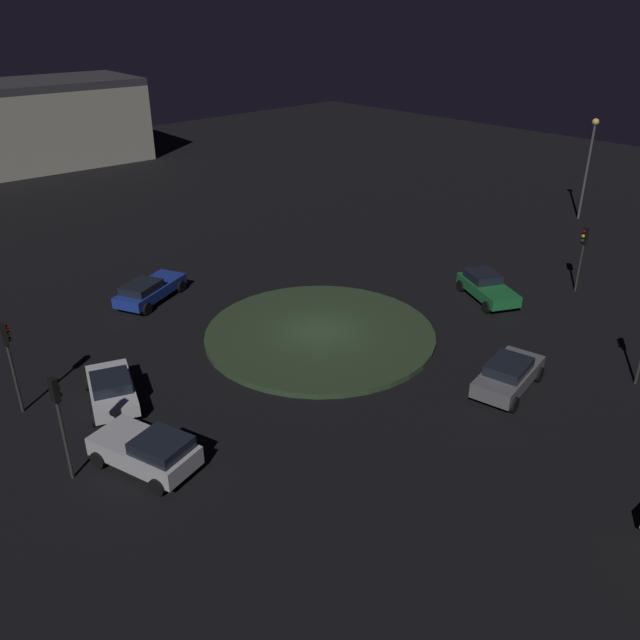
{
  "coord_description": "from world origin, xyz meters",
  "views": [
    {
      "loc": [
        21.2,
        -20.22,
        15.51
      ],
      "look_at": [
        0.0,
        0.0,
        0.92
      ],
      "focal_mm": 36.65,
      "sensor_mm": 36.0,
      "label": 1
    }
  ],
  "objects_px": {
    "traffic_light_northeast_near": "(583,247)",
    "car_blue": "(149,290)",
    "car_grey": "(508,375)",
    "traffic_light_south_near": "(9,350)",
    "streetlamp_north": "(590,155)",
    "car_green": "(487,287)",
    "car_white": "(112,389)",
    "traffic_light_south": "(59,408)",
    "car_silver": "(148,450)"
  },
  "relations": [
    {
      "from": "traffic_light_northeast_near",
      "to": "car_blue",
      "type": "bearing_deg",
      "value": -17.36
    },
    {
      "from": "car_grey",
      "to": "traffic_light_south_near",
      "type": "bearing_deg",
      "value": -49.14
    },
    {
      "from": "streetlamp_north",
      "to": "car_green",
      "type": "bearing_deg",
      "value": -78.95
    },
    {
      "from": "car_grey",
      "to": "streetlamp_north",
      "type": "xyz_separation_m",
      "value": [
        -9.6,
        25.58,
        4.1
      ]
    },
    {
      "from": "traffic_light_south_near",
      "to": "streetlamp_north",
      "type": "xyz_separation_m",
      "value": [
        3.36,
        41.57,
        1.96
      ]
    },
    {
      "from": "car_green",
      "to": "streetlamp_north",
      "type": "bearing_deg",
      "value": 128.54
    },
    {
      "from": "car_blue",
      "to": "traffic_light_south_near",
      "type": "bearing_deg",
      "value": -171.74
    },
    {
      "from": "car_blue",
      "to": "streetlamp_north",
      "type": "relative_size",
      "value": 0.65
    },
    {
      "from": "car_white",
      "to": "car_green",
      "type": "xyz_separation_m",
      "value": [
        4.89,
        20.52,
        0.04
      ]
    },
    {
      "from": "car_grey",
      "to": "traffic_light_south",
      "type": "height_order",
      "value": "traffic_light_south"
    },
    {
      "from": "car_white",
      "to": "car_grey",
      "type": "height_order",
      "value": "car_grey"
    },
    {
      "from": "traffic_light_south",
      "to": "traffic_light_south_near",
      "type": "distance_m",
      "value": 5.42
    },
    {
      "from": "car_grey",
      "to": "traffic_light_south",
      "type": "distance_m",
      "value": 18.13
    },
    {
      "from": "car_blue",
      "to": "streetlamp_north",
      "type": "xyz_separation_m",
      "value": [
        9.34,
        32.08,
        4.15
      ]
    },
    {
      "from": "car_silver",
      "to": "car_green",
      "type": "distance_m",
      "value": 21.63
    },
    {
      "from": "streetlamp_north",
      "to": "traffic_light_northeast_near",
      "type": "bearing_deg",
      "value": -63.92
    },
    {
      "from": "traffic_light_south",
      "to": "streetlamp_north",
      "type": "distance_m",
      "value": 42.01
    },
    {
      "from": "car_white",
      "to": "traffic_light_northeast_near",
      "type": "bearing_deg",
      "value": -86.28
    },
    {
      "from": "car_blue",
      "to": "traffic_light_south",
      "type": "bearing_deg",
      "value": -154.77
    },
    {
      "from": "car_grey",
      "to": "car_silver",
      "type": "bearing_deg",
      "value": -33.64
    },
    {
      "from": "car_grey",
      "to": "streetlamp_north",
      "type": "distance_m",
      "value": 27.63
    },
    {
      "from": "car_silver",
      "to": "traffic_light_south_near",
      "type": "relative_size",
      "value": 1.07
    },
    {
      "from": "car_blue",
      "to": "traffic_light_northeast_near",
      "type": "relative_size",
      "value": 1.28
    },
    {
      "from": "car_green",
      "to": "car_grey",
      "type": "distance_m",
      "value": 9.71
    },
    {
      "from": "car_silver",
      "to": "traffic_light_south",
      "type": "bearing_deg",
      "value": 42.03
    },
    {
      "from": "car_silver",
      "to": "traffic_light_northeast_near",
      "type": "bearing_deg",
      "value": -112.43
    },
    {
      "from": "car_silver",
      "to": "car_blue",
      "type": "relative_size",
      "value": 0.89
    },
    {
      "from": "traffic_light_south",
      "to": "streetlamp_north",
      "type": "bearing_deg",
      "value": -4.28
    },
    {
      "from": "car_silver",
      "to": "car_green",
      "type": "bearing_deg",
      "value": -105.94
    },
    {
      "from": "car_white",
      "to": "car_blue",
      "type": "xyz_separation_m",
      "value": [
        -7.97,
        6.45,
        0.04
      ]
    },
    {
      "from": "car_blue",
      "to": "traffic_light_south_near",
      "type": "distance_m",
      "value": 11.42
    },
    {
      "from": "car_white",
      "to": "traffic_light_south",
      "type": "bearing_deg",
      "value": 156.43
    },
    {
      "from": "car_silver",
      "to": "car_green",
      "type": "xyz_separation_m",
      "value": [
        0.04,
        21.63,
        -0.06
      ]
    },
    {
      "from": "streetlamp_north",
      "to": "car_silver",
      "type": "bearing_deg",
      "value": -84.99
    },
    {
      "from": "car_blue",
      "to": "traffic_light_south",
      "type": "height_order",
      "value": "traffic_light_south"
    },
    {
      "from": "car_blue",
      "to": "car_silver",
      "type": "bearing_deg",
      "value": -144.51
    },
    {
      "from": "car_grey",
      "to": "car_blue",
      "type": "xyz_separation_m",
      "value": [
        -18.94,
        -6.5,
        -0.05
      ]
    },
    {
      "from": "traffic_light_south",
      "to": "traffic_light_south_near",
      "type": "relative_size",
      "value": 1.02
    },
    {
      "from": "car_green",
      "to": "traffic_light_northeast_near",
      "type": "bearing_deg",
      "value": 84.83
    },
    {
      "from": "traffic_light_south_near",
      "to": "streetlamp_north",
      "type": "height_order",
      "value": "streetlamp_north"
    },
    {
      "from": "car_silver",
      "to": "car_grey",
      "type": "xyz_separation_m",
      "value": [
        6.13,
        14.07,
        -0.02
      ]
    },
    {
      "from": "car_green",
      "to": "traffic_light_south_near",
      "type": "bearing_deg",
      "value": -78.8
    },
    {
      "from": "traffic_light_south_near",
      "to": "traffic_light_northeast_near",
      "type": "height_order",
      "value": "traffic_light_south_near"
    },
    {
      "from": "traffic_light_south_near",
      "to": "traffic_light_northeast_near",
      "type": "distance_m",
      "value": 29.92
    },
    {
      "from": "car_white",
      "to": "streetlamp_north",
      "type": "bearing_deg",
      "value": -70.92
    },
    {
      "from": "car_grey",
      "to": "traffic_light_northeast_near",
      "type": "distance_m",
      "value": 12.79
    },
    {
      "from": "car_green",
      "to": "car_white",
      "type": "bearing_deg",
      "value": -75.91
    },
    {
      "from": "car_blue",
      "to": "traffic_light_south",
      "type": "distance_m",
      "value": 15.21
    },
    {
      "from": "car_silver",
      "to": "car_blue",
      "type": "bearing_deg",
      "value": -46.38
    },
    {
      "from": "car_green",
      "to": "traffic_light_northeast_near",
      "type": "xyz_separation_m",
      "value": [
        3.01,
        4.69,
        2.02
      ]
    }
  ]
}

